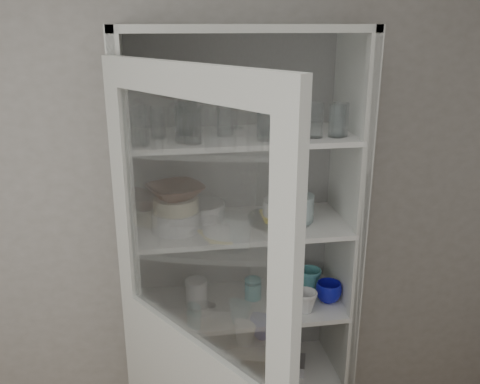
# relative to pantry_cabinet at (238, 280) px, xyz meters

# --- Properties ---
(wall_back) EXTENTS (3.60, 0.02, 2.60)m
(wall_back) POSITION_rel_pantry_cabinet_xyz_m (-0.20, 0.16, 0.36)
(wall_back) COLOR gray
(wall_back) RESTS_ON ground
(pantry_cabinet) EXTENTS (1.00, 0.45, 2.10)m
(pantry_cabinet) POSITION_rel_pantry_cabinet_xyz_m (0.00, 0.00, 0.00)
(pantry_cabinet) COLOR #B9BAB5
(pantry_cabinet) RESTS_ON floor
(tumbler_0) EXTENTS (0.10, 0.10, 0.14)m
(tumbler_0) POSITION_rel_pantry_cabinet_xyz_m (-0.24, -0.17, 0.79)
(tumbler_0) COLOR silver
(tumbler_0) RESTS_ON shelf_glass
(tumbler_1) EXTENTS (0.08, 0.08, 0.15)m
(tumbler_1) POSITION_rel_pantry_cabinet_xyz_m (-0.41, -0.21, 0.80)
(tumbler_1) COLOR silver
(tumbler_1) RESTS_ON shelf_glass
(tumbler_2) EXTENTS (0.09, 0.09, 0.14)m
(tumbler_2) POSITION_rel_pantry_cabinet_xyz_m (-0.21, -0.21, 0.79)
(tumbler_2) COLOR silver
(tumbler_2) RESTS_ON shelf_glass
(tumbler_3) EXTENTS (0.10, 0.10, 0.15)m
(tumbler_3) POSITION_rel_pantry_cabinet_xyz_m (0.14, -0.21, 0.80)
(tumbler_3) COLOR silver
(tumbler_3) RESTS_ON shelf_glass
(tumbler_4) EXTENTS (0.07, 0.07, 0.15)m
(tumbler_4) POSITION_rel_pantry_cabinet_xyz_m (0.08, -0.19, 0.79)
(tumbler_4) COLOR silver
(tumbler_4) RESTS_ON shelf_glass
(tumbler_5) EXTENTS (0.08, 0.08, 0.14)m
(tumbler_5) POSITION_rel_pantry_cabinet_xyz_m (0.29, -0.18, 0.79)
(tumbler_5) COLOR silver
(tumbler_5) RESTS_ON shelf_glass
(tumbler_6) EXTENTS (0.07, 0.07, 0.14)m
(tumbler_6) POSITION_rel_pantry_cabinet_xyz_m (0.40, -0.17, 0.79)
(tumbler_6) COLOR silver
(tumbler_6) RESTS_ON shelf_glass
(tumbler_7) EXTENTS (0.09, 0.09, 0.13)m
(tumbler_7) POSITION_rel_pantry_cabinet_xyz_m (-0.24, -0.05, 0.79)
(tumbler_7) COLOR silver
(tumbler_7) RESTS_ON shelf_glass
(tumbler_8) EXTENTS (0.07, 0.07, 0.12)m
(tumbler_8) POSITION_rel_pantry_cabinet_xyz_m (-0.34, -0.08, 0.78)
(tumbler_8) COLOR silver
(tumbler_8) RESTS_ON shelf_glass
(tumbler_9) EXTENTS (0.09, 0.09, 0.15)m
(tumbler_9) POSITION_rel_pantry_cabinet_xyz_m (-0.21, -0.07, 0.80)
(tumbler_9) COLOR silver
(tumbler_9) RESTS_ON shelf_glass
(tumbler_10) EXTENTS (0.09, 0.09, 0.14)m
(tumbler_10) POSITION_rel_pantry_cabinet_xyz_m (-0.06, -0.09, 0.79)
(tumbler_10) COLOR silver
(tumbler_10) RESTS_ON shelf_glass
(tumbler_11) EXTENTS (0.08, 0.08, 0.15)m
(tumbler_11) POSITION_rel_pantry_cabinet_xyz_m (0.10, -0.09, 0.80)
(tumbler_11) COLOR silver
(tumbler_11) RESTS_ON shelf_glass
(goblet_0) EXTENTS (0.07, 0.07, 0.16)m
(goblet_0) POSITION_rel_pantry_cabinet_xyz_m (-0.18, 0.00, 0.80)
(goblet_0) COLOR silver
(goblet_0) RESTS_ON shelf_glass
(goblet_1) EXTENTS (0.08, 0.08, 0.18)m
(goblet_1) POSITION_rel_pantry_cabinet_xyz_m (-0.22, 0.02, 0.81)
(goblet_1) COLOR silver
(goblet_1) RESTS_ON shelf_glass
(goblet_2) EXTENTS (0.07, 0.07, 0.17)m
(goblet_2) POSITION_rel_pantry_cabinet_xyz_m (-0.00, 0.04, 0.80)
(goblet_2) COLOR silver
(goblet_2) RESTS_ON shelf_glass
(goblet_3) EXTENTS (0.08, 0.08, 0.17)m
(goblet_3) POSITION_rel_pantry_cabinet_xyz_m (0.25, 0.04, 0.81)
(goblet_3) COLOR silver
(goblet_3) RESTS_ON shelf_glass
(plate_stack_front) EXTENTS (0.21, 0.21, 0.08)m
(plate_stack_front) POSITION_rel_pantry_cabinet_xyz_m (-0.28, -0.10, 0.36)
(plate_stack_front) COLOR silver
(plate_stack_front) RESTS_ON shelf_plates
(plate_stack_back) EXTENTS (0.21, 0.21, 0.07)m
(plate_stack_back) POSITION_rel_pantry_cabinet_xyz_m (-0.16, 0.03, 0.36)
(plate_stack_back) COLOR silver
(plate_stack_back) RESTS_ON shelf_plates
(cream_bowl) EXTENTS (0.24, 0.24, 0.06)m
(cream_bowl) POSITION_rel_pantry_cabinet_xyz_m (-0.28, -0.10, 0.43)
(cream_bowl) COLOR beige
(cream_bowl) RESTS_ON plate_stack_front
(terracotta_bowl) EXTENTS (0.30, 0.30, 0.06)m
(terracotta_bowl) POSITION_rel_pantry_cabinet_xyz_m (-0.28, -0.10, 0.49)
(terracotta_bowl) COLOR #4E2A1C
(terracotta_bowl) RESTS_ON cream_bowl
(glass_platter) EXTENTS (0.37, 0.37, 0.02)m
(glass_platter) POSITION_rel_pantry_cabinet_xyz_m (0.18, -0.07, 0.33)
(glass_platter) COLOR silver
(glass_platter) RESTS_ON shelf_plates
(yellow_trivet) EXTENTS (0.16, 0.16, 0.01)m
(yellow_trivet) POSITION_rel_pantry_cabinet_xyz_m (0.18, -0.07, 0.34)
(yellow_trivet) COLOR yellow
(yellow_trivet) RESTS_ON glass_platter
(white_ramekin) EXTENTS (0.17, 0.17, 0.07)m
(white_ramekin) POSITION_rel_pantry_cabinet_xyz_m (0.18, -0.07, 0.38)
(white_ramekin) COLOR silver
(white_ramekin) RESTS_ON yellow_trivet
(grey_bowl_stack) EXTENTS (0.15, 0.15, 0.12)m
(grey_bowl_stack) POSITION_rel_pantry_cabinet_xyz_m (0.25, -0.08, 0.38)
(grey_bowl_stack) COLOR #A1B7B8
(grey_bowl_stack) RESTS_ON shelf_plates
(mug_blue) EXTENTS (0.15, 0.15, 0.10)m
(mug_blue) POSITION_rel_pantry_cabinet_xyz_m (0.41, -0.13, -0.03)
(mug_blue) COLOR #091A98
(mug_blue) RESTS_ON shelf_mugs
(mug_teal) EXTENTS (0.14, 0.14, 0.10)m
(mug_teal) POSITION_rel_pantry_cabinet_xyz_m (0.36, 0.00, -0.03)
(mug_teal) COLOR #247280
(mug_teal) RESTS_ON shelf_mugs
(mug_white) EXTENTS (0.11, 0.11, 0.10)m
(mug_white) POSITION_rel_pantry_cabinet_xyz_m (0.28, -0.19, -0.03)
(mug_white) COLOR silver
(mug_white) RESTS_ON shelf_mugs
(teal_jar) EXTENTS (0.08, 0.08, 0.10)m
(teal_jar) POSITION_rel_pantry_cabinet_xyz_m (0.07, -0.04, -0.03)
(teal_jar) COLOR #247280
(teal_jar) RESTS_ON shelf_mugs
(measuring_cups) EXTENTS (0.10, 0.10, 0.04)m
(measuring_cups) POSITION_rel_pantry_cabinet_xyz_m (-0.19, -0.13, -0.06)
(measuring_cups) COLOR silver
(measuring_cups) RESTS_ON shelf_mugs
(white_canister) EXTENTS (0.13, 0.13, 0.12)m
(white_canister) POSITION_rel_pantry_cabinet_xyz_m (-0.20, -0.05, -0.02)
(white_canister) COLOR silver
(white_canister) RESTS_ON shelf_mugs
(cream_dish) EXTENTS (0.25, 0.25, 0.07)m
(cream_dish) POSITION_rel_pantry_cabinet_xyz_m (-0.24, -0.08, -0.45)
(cream_dish) COLOR beige
(cream_dish) RESTS_ON shelf_bot
(tin_box) EXTENTS (0.21, 0.18, 0.05)m
(tin_box) POSITION_rel_pantry_cabinet_xyz_m (0.24, -0.07, -0.45)
(tin_box) COLOR #B2B1B6
(tin_box) RESTS_ON shelf_bot
(tumbler_12) EXTENTS (0.07, 0.07, 0.13)m
(tumbler_12) POSITION_rel_pantry_cabinet_xyz_m (0.13, -0.11, 0.79)
(tumbler_12) COLOR silver
(tumbler_12) RESTS_ON shelf_glass
(tumbler_13) EXTENTS (0.07, 0.07, 0.13)m
(tumbler_13) POSITION_rel_pantry_cabinet_xyz_m (0.38, -0.18, 0.79)
(tumbler_13) COLOR silver
(tumbler_13) RESTS_ON shelf_glass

